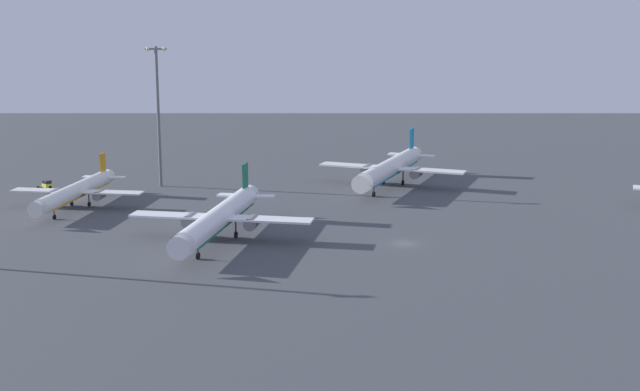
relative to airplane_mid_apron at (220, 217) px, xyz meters
The scene contains 6 objects.
ground_plane 31.95m from the airplane_mid_apron, ahead, with size 416.00×416.00×0.00m, color #424449.
airplane_mid_apron is the anchor object (origin of this frame).
airplane_far_stand 41.18m from the airplane_mid_apron, 141.44° to the left, with size 27.57×35.30×9.06m.
airplane_near_gate 59.08m from the airplane_mid_apron, 55.39° to the left, with size 33.31×42.26×11.29m.
pushback_tug 63.18m from the airplane_mid_apron, 134.87° to the left, with size 3.34×3.52×2.05m.
apron_light_central 54.25m from the airplane_mid_apron, 111.69° to the left, with size 4.80×0.90×31.78m.
Camera 1 is at (-14.33, -138.01, 37.09)m, focal length 46.94 mm.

